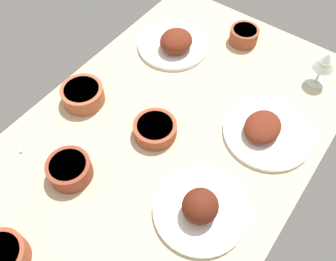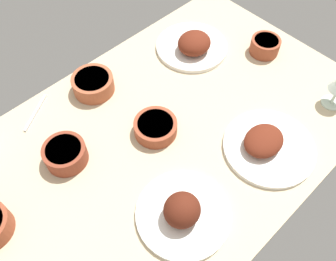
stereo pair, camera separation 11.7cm
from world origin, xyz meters
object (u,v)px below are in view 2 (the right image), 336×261
fork_loose (36,112)px  bowl_pasta (65,154)px  plate_center_main (183,212)px  plate_far_side (267,145)px  bowl_onions (93,84)px  plate_near_viewer (193,45)px  bowl_sauce (265,45)px  bowl_cream (155,127)px

fork_loose → bowl_pasta: bearing=51.2°
bowl_pasta → plate_center_main: bearing=-71.3°
plate_center_main → bowl_pasta: size_ratio=2.05×
plate_far_side → fork_loose: (-46.15, 63.73, -1.73)cm
bowl_onions → bowl_pasta: bowl_pasta is taller
plate_near_viewer → plate_center_main: bearing=-138.3°
bowl_onions → bowl_sauce: 67.38cm
bowl_cream → bowl_sauce: bearing=-1.1°
bowl_pasta → fork_loose: 23.31cm
bowl_onions → bowl_cream: 29.21cm
plate_far_side → bowl_sauce: size_ratio=2.61×
bowl_sauce → fork_loose: bowl_sauce is taller
plate_center_main → plate_far_side: (35.69, -2.26, -0.97)cm
fork_loose → bowl_sauce: bearing=124.0°
bowl_onions → fork_loose: bearing=165.7°
bowl_onions → bowl_pasta: (-23.80, -17.57, 0.10)cm
plate_near_viewer → fork_loose: (-61.80, 15.65, -2.47)cm
plate_center_main → bowl_pasta: (-13.01, 38.50, 0.31)cm
plate_center_main → bowl_cream: bearing=62.0°
plate_near_viewer → fork_loose: 63.80cm
bowl_cream → fork_loose: bowl_cream is taller
bowl_onions → bowl_cream: bowl_onions is taller
bowl_pasta → fork_loose: bearing=83.7°
bowl_sauce → plate_near_viewer: bearing=134.9°
bowl_cream → fork_loose: size_ratio=0.89×
bowl_onions → bowl_sauce: size_ratio=1.31×
bowl_onions → fork_loose: bowl_onions is taller
bowl_sauce → bowl_cream: bearing=178.9°
plate_far_side → plate_center_main: bearing=176.4°
plate_far_side → fork_loose: plate_far_side is taller
bowl_cream → fork_loose: bearing=125.9°
plate_near_viewer → bowl_onions: (-40.55, 10.26, 0.43)cm
bowl_pasta → plate_far_side: bearing=-39.9°
plate_center_main → bowl_sauce: bearing=20.1°
bowl_cream → plate_far_side: bearing=-54.0°
plate_near_viewer → bowl_sauce: plate_near_viewer is taller
plate_center_main → bowl_cream: (14.41, 27.09, -0.46)cm
plate_center_main → plate_near_viewer: plate_center_main is taller
plate_near_viewer → plate_far_side: bearing=-108.0°
plate_far_side → fork_loose: size_ratio=1.83×
plate_near_viewer → bowl_cream: plate_near_viewer is taller
plate_center_main → plate_near_viewer: (51.34, 45.81, -0.23)cm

